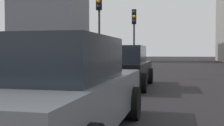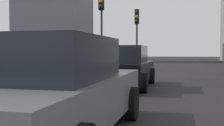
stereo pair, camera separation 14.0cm
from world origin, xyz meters
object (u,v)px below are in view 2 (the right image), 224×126
car_black_lead (124,67)px  car_grey_second (54,90)px  traffic_light_near_left (137,27)px  traffic_light_near_right (101,17)px

car_black_lead → car_grey_second: bearing=-178.5°
car_grey_second → traffic_light_near_left: traffic_light_near_left is taller
traffic_light_near_left → traffic_light_near_right: traffic_light_near_right is taller
traffic_light_near_right → car_grey_second: bearing=9.5°
traffic_light_near_right → car_black_lead: bearing=23.7°
car_black_lead → traffic_light_near_right: 5.17m
car_black_lead → car_grey_second: size_ratio=0.93×
car_grey_second → traffic_light_near_left: size_ratio=1.23×
car_black_lead → traffic_light_near_left: bearing=4.3°
traffic_light_near_left → traffic_light_near_right: size_ratio=0.90×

